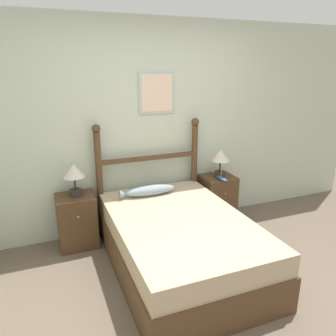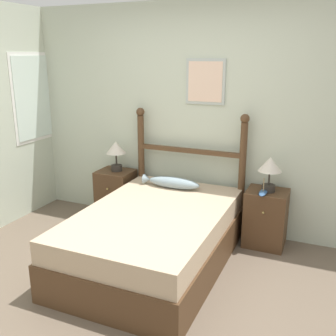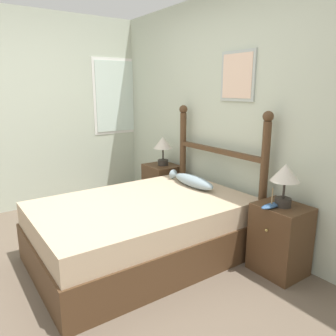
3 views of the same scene
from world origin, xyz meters
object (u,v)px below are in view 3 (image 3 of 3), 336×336
at_px(bed, 143,229).
at_px(fish_pillow, 192,181).
at_px(nightstand_right, 280,239).
at_px(nightstand_left, 162,188).
at_px(table_lamp_left, 163,145).
at_px(model_boat, 271,205).
at_px(table_lamp_right, 285,177).

height_order(bed, fish_pillow, fish_pillow).
bearing_deg(nightstand_right, nightstand_left, 180.00).
distance_m(table_lamp_left, model_boat, 1.82).
height_order(table_lamp_left, model_boat, table_lamp_left).
distance_m(nightstand_left, table_lamp_right, 1.93).
height_order(bed, nightstand_right, nightstand_right).
distance_m(table_lamp_right, fish_pillow, 1.07).
xyz_separation_m(nightstand_left, table_lamp_right, (1.84, -0.02, 0.57)).
height_order(nightstand_right, table_lamp_right, table_lamp_right).
height_order(nightstand_right, model_boat, model_boat).
distance_m(nightstand_left, table_lamp_left, 0.57).
bearing_deg(bed, model_boat, 38.93).
relative_size(table_lamp_left, model_boat, 1.52).
relative_size(nightstand_left, nightstand_right, 1.00).
bearing_deg(nightstand_left, bed, -42.34).
height_order(nightstand_right, table_lamp_left, table_lamp_left).
xyz_separation_m(nightstand_right, table_lamp_left, (-1.82, 0.01, 0.57)).
relative_size(bed, table_lamp_left, 5.37).
bearing_deg(nightstand_right, fish_pillow, -171.18).
bearing_deg(fish_pillow, table_lamp_left, 168.09).
xyz_separation_m(nightstand_right, model_boat, (-0.03, -0.12, 0.33)).
relative_size(nightstand_left, fish_pillow, 0.92).
xyz_separation_m(bed, nightstand_left, (-0.92, 0.84, 0.03)).
distance_m(nightstand_left, fish_pillow, 0.89).
xyz_separation_m(nightstand_left, model_boat, (1.81, -0.12, 0.33)).
xyz_separation_m(model_boat, fish_pillow, (-0.99, -0.04, -0.01)).
height_order(bed, nightstand_left, nightstand_left).
bearing_deg(bed, fish_pillow, 98.54).
bearing_deg(nightstand_left, table_lamp_right, -0.48).
relative_size(bed, nightstand_left, 3.21).
xyz_separation_m(nightstand_right, table_lamp_right, (0.01, -0.02, 0.57)).
height_order(nightstand_left, table_lamp_right, table_lamp_right).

